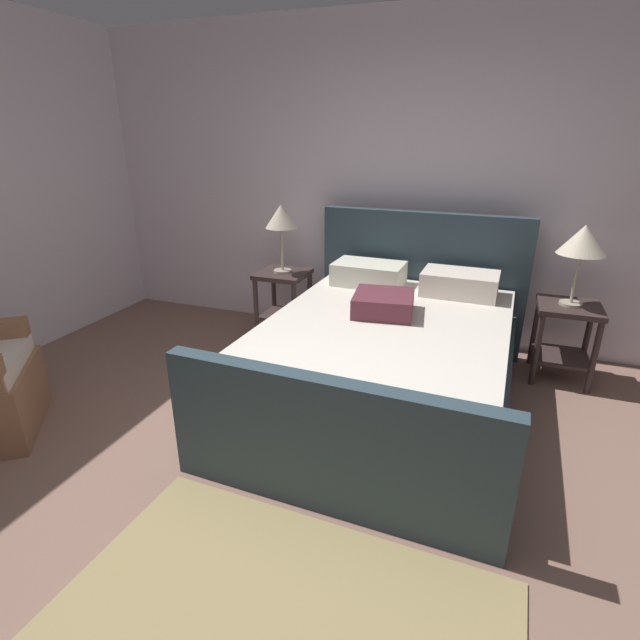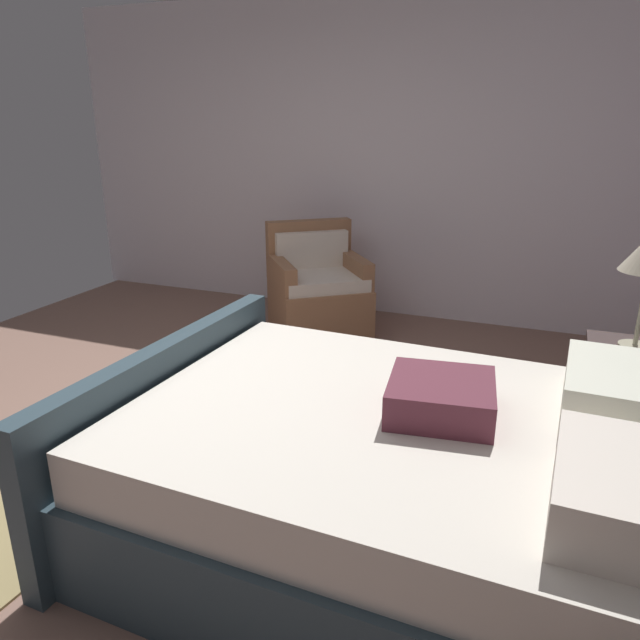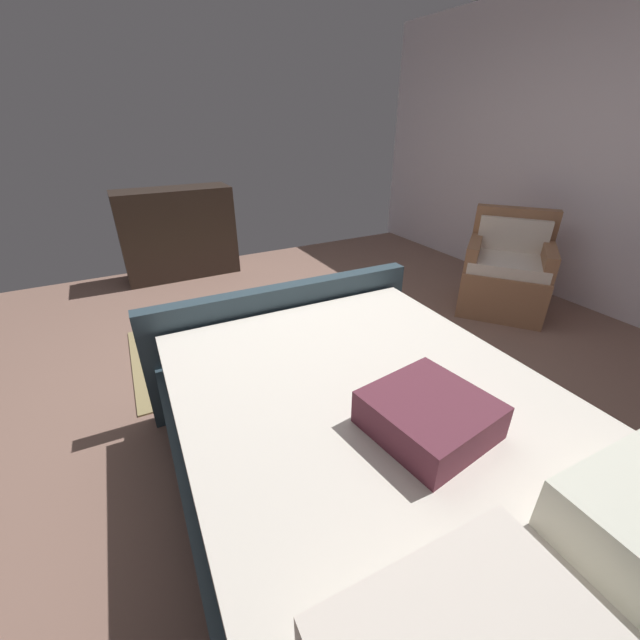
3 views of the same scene
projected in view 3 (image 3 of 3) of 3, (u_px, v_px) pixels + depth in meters
The scene contains 6 objects.
ground_plane at pixel (296, 362), 2.99m from camera, with size 5.76×5.28×0.02m, color #866456.
wall_side_left at pixel (584, 152), 3.59m from camera, with size 0.12×5.40×2.72m, color silver.
bed at pixel (389, 469), 1.64m from camera, with size 1.81×2.36×1.18m.
armchair at pixel (505, 273), 3.68m from camera, with size 1.02×1.02×0.90m.
dresser at pixel (178, 233), 4.40m from camera, with size 1.21×0.46×0.97m.
area_rug at pixel (250, 341), 3.24m from camera, with size 1.80×1.17×0.01m, color #9C8959.
Camera 3 is at (1.02, 2.29, 1.66)m, focal length 22.03 mm.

